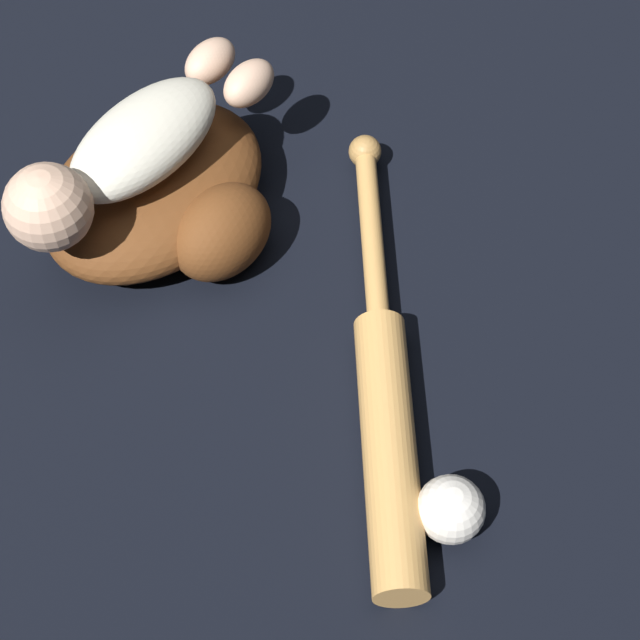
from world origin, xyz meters
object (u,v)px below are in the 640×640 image
object	(u,v)px
baseball_glove	(165,196)
baby_figure	(128,151)
baseball	(451,509)
baseball_bat	(385,399)

from	to	relation	value
baseball_glove	baby_figure	world-z (taller)	baby_figure
baseball_glove	baseball	distance (m)	0.51
baseball	baseball_bat	bearing A→B (deg)	-113.00
baseball_bat	baseball	bearing A→B (deg)	67.00
baby_figure	baseball_bat	bearing A→B (deg)	90.37
baby_figure	baseball_bat	distance (m)	0.40
baseball_glove	baby_figure	bearing A→B (deg)	-29.61
baseball_glove	baby_figure	size ratio (longest dim) A/B	0.83
baby_figure	baseball_glove	bearing A→B (deg)	150.39
baby_figure	baseball	world-z (taller)	baby_figure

